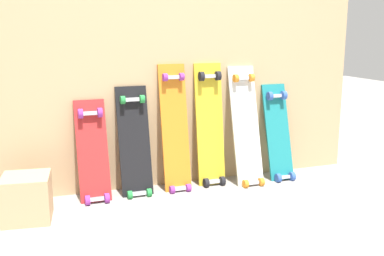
{
  "coord_description": "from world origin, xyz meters",
  "views": [
    {
      "loc": [
        -1.02,
        -2.91,
        1.06
      ],
      "look_at": [
        0.0,
        -0.07,
        0.42
      ],
      "focal_mm": 42.98,
      "sensor_mm": 36.0,
      "label": 1
    }
  ],
  "objects_px": {
    "skateboard_teal": "(279,136)",
    "skateboard_orange": "(175,133)",
    "skateboard_red": "(93,156)",
    "skateboard_white": "(246,130)",
    "skateboard_black": "(135,146)",
    "wooden_crate": "(27,198)",
    "skateboard_yellow": "(210,129)"
  },
  "relations": [
    {
      "from": "skateboard_teal",
      "to": "skateboard_orange",
      "type": "bearing_deg",
      "value": 178.14
    },
    {
      "from": "skateboard_red",
      "to": "skateboard_white",
      "type": "distance_m",
      "value": 1.07
    },
    {
      "from": "skateboard_black",
      "to": "skateboard_teal",
      "type": "height_order",
      "value": "skateboard_black"
    },
    {
      "from": "skateboard_orange",
      "to": "wooden_crate",
      "type": "relative_size",
      "value": 3.5
    },
    {
      "from": "skateboard_yellow",
      "to": "wooden_crate",
      "type": "xyz_separation_m",
      "value": [
        -1.22,
        -0.25,
        -0.26
      ]
    },
    {
      "from": "skateboard_red",
      "to": "wooden_crate",
      "type": "bearing_deg",
      "value": -152.33
    },
    {
      "from": "skateboard_black",
      "to": "skateboard_teal",
      "type": "xyz_separation_m",
      "value": [
        1.06,
        -0.02,
        -0.01
      ]
    },
    {
      "from": "wooden_crate",
      "to": "skateboard_white",
      "type": "bearing_deg",
      "value": 7.55
    },
    {
      "from": "skateboard_white",
      "to": "wooden_crate",
      "type": "distance_m",
      "value": 1.5
    },
    {
      "from": "skateboard_yellow",
      "to": "skateboard_white",
      "type": "height_order",
      "value": "skateboard_yellow"
    },
    {
      "from": "skateboard_yellow",
      "to": "wooden_crate",
      "type": "bearing_deg",
      "value": -168.4
    },
    {
      "from": "skateboard_orange",
      "to": "skateboard_white",
      "type": "relative_size",
      "value": 1.03
    },
    {
      "from": "skateboard_red",
      "to": "skateboard_orange",
      "type": "height_order",
      "value": "skateboard_orange"
    },
    {
      "from": "skateboard_black",
      "to": "skateboard_orange",
      "type": "xyz_separation_m",
      "value": [
        0.28,
        0.0,
        0.07
      ]
    },
    {
      "from": "skateboard_red",
      "to": "skateboard_teal",
      "type": "xyz_separation_m",
      "value": [
        1.33,
        -0.01,
        0.02
      ]
    },
    {
      "from": "skateboard_yellow",
      "to": "wooden_crate",
      "type": "height_order",
      "value": "skateboard_yellow"
    },
    {
      "from": "skateboard_teal",
      "to": "wooden_crate",
      "type": "distance_m",
      "value": 1.76
    },
    {
      "from": "skateboard_black",
      "to": "skateboard_white",
      "type": "xyz_separation_m",
      "value": [
        0.79,
        -0.03,
        0.05
      ]
    },
    {
      "from": "skateboard_white",
      "to": "skateboard_orange",
      "type": "bearing_deg",
      "value": 175.96
    },
    {
      "from": "skateboard_red",
      "to": "skateboard_black",
      "type": "relative_size",
      "value": 0.9
    },
    {
      "from": "skateboard_red",
      "to": "skateboard_teal",
      "type": "relative_size",
      "value": 0.94
    },
    {
      "from": "skateboard_teal",
      "to": "wooden_crate",
      "type": "xyz_separation_m",
      "value": [
        -1.74,
        -0.21,
        -0.17
      ]
    },
    {
      "from": "skateboard_orange",
      "to": "wooden_crate",
      "type": "distance_m",
      "value": 1.02
    },
    {
      "from": "skateboard_white",
      "to": "skateboard_teal",
      "type": "distance_m",
      "value": 0.28
    },
    {
      "from": "skateboard_yellow",
      "to": "skateboard_teal",
      "type": "distance_m",
      "value": 0.53
    },
    {
      "from": "skateboard_orange",
      "to": "skateboard_white",
      "type": "bearing_deg",
      "value": -4.04
    },
    {
      "from": "skateboard_white",
      "to": "skateboard_red",
      "type": "bearing_deg",
      "value": 178.99
    },
    {
      "from": "skateboard_teal",
      "to": "skateboard_black",
      "type": "bearing_deg",
      "value": 178.8
    },
    {
      "from": "skateboard_red",
      "to": "skateboard_orange",
      "type": "xyz_separation_m",
      "value": [
        0.55,
        0.02,
        0.1
      ]
    },
    {
      "from": "wooden_crate",
      "to": "skateboard_red",
      "type": "bearing_deg",
      "value": 27.67
    },
    {
      "from": "skateboard_yellow",
      "to": "skateboard_teal",
      "type": "xyz_separation_m",
      "value": [
        0.52,
        -0.04,
        -0.08
      ]
    },
    {
      "from": "skateboard_yellow",
      "to": "wooden_crate",
      "type": "distance_m",
      "value": 1.27
    }
  ]
}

